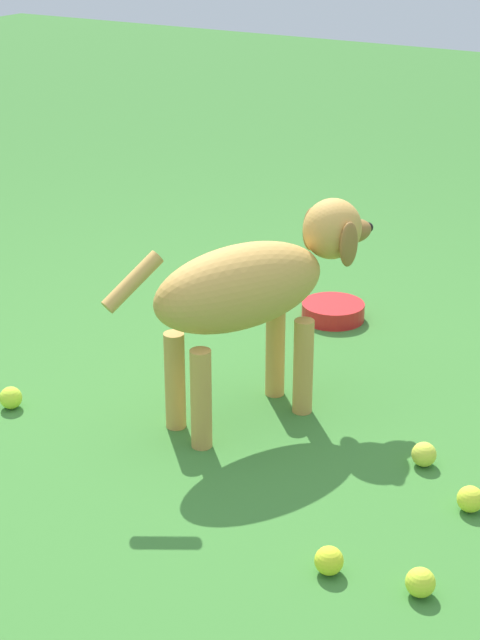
{
  "coord_description": "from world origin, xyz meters",
  "views": [
    {
      "loc": [
        -1.44,
        2.06,
        1.43
      ],
      "look_at": [
        -0.1,
        -0.15,
        0.31
      ],
      "focal_mm": 57.63,
      "sensor_mm": 36.0,
      "label": 1
    }
  ],
  "objects_px": {
    "tennis_ball_2": "(470,499)",
    "water_bowl": "(332,311)",
    "tennis_ball_3": "(424,454)",
    "tennis_ball_4": "(420,582)",
    "tennis_ball_0": "(11,398)",
    "tennis_ball_1": "(329,561)",
    "dog": "(255,286)"
  },
  "relations": [
    {
      "from": "tennis_ball_4",
      "to": "dog",
      "type": "bearing_deg",
      "value": -35.72
    },
    {
      "from": "tennis_ball_0",
      "to": "tennis_ball_1",
      "type": "distance_m",
      "value": 1.16
    },
    {
      "from": "dog",
      "to": "tennis_ball_3",
      "type": "distance_m",
      "value": 0.64
    },
    {
      "from": "tennis_ball_0",
      "to": "tennis_ball_1",
      "type": "height_order",
      "value": "same"
    },
    {
      "from": "tennis_ball_0",
      "to": "tennis_ball_2",
      "type": "xyz_separation_m",
      "value": [
        -1.33,
        -0.19,
        0.0
      ]
    },
    {
      "from": "dog",
      "to": "tennis_ball_0",
      "type": "bearing_deg",
      "value": 142.32
    },
    {
      "from": "dog",
      "to": "water_bowl",
      "type": "xyz_separation_m",
      "value": [
        0.12,
        -0.74,
        -0.37
      ]
    },
    {
      "from": "tennis_ball_2",
      "to": "tennis_ball_3",
      "type": "xyz_separation_m",
      "value": [
        0.18,
        -0.14,
        0.0
      ]
    },
    {
      "from": "tennis_ball_4",
      "to": "tennis_ball_0",
      "type": "bearing_deg",
      "value": -7.54
    },
    {
      "from": "tennis_ball_3",
      "to": "water_bowl",
      "type": "height_order",
      "value": "tennis_ball_3"
    },
    {
      "from": "tennis_ball_1",
      "to": "tennis_ball_4",
      "type": "bearing_deg",
      "value": -170.53
    },
    {
      "from": "tennis_ball_1",
      "to": "tennis_ball_3",
      "type": "xyz_separation_m",
      "value": [
        -0.01,
        -0.54,
        0.0
      ]
    },
    {
      "from": "dog",
      "to": "water_bowl",
      "type": "height_order",
      "value": "dog"
    },
    {
      "from": "dog",
      "to": "tennis_ball_3",
      "type": "height_order",
      "value": "dog"
    },
    {
      "from": "tennis_ball_0",
      "to": "tennis_ball_1",
      "type": "relative_size",
      "value": 1.0
    },
    {
      "from": "tennis_ball_2",
      "to": "tennis_ball_4",
      "type": "height_order",
      "value": "same"
    },
    {
      "from": "water_bowl",
      "to": "tennis_ball_0",
      "type": "bearing_deg",
      "value": 64.89
    },
    {
      "from": "tennis_ball_2",
      "to": "tennis_ball_1",
      "type": "bearing_deg",
      "value": 65.3
    },
    {
      "from": "tennis_ball_1",
      "to": "tennis_ball_3",
      "type": "bearing_deg",
      "value": -90.73
    },
    {
      "from": "dog",
      "to": "tennis_ball_2",
      "type": "relative_size",
      "value": 12.51
    },
    {
      "from": "dog",
      "to": "water_bowl",
      "type": "distance_m",
      "value": 0.83
    },
    {
      "from": "dog",
      "to": "water_bowl",
      "type": "bearing_deg",
      "value": 33.06
    },
    {
      "from": "dog",
      "to": "tennis_ball_0",
      "type": "height_order",
      "value": "dog"
    },
    {
      "from": "tennis_ball_3",
      "to": "water_bowl",
      "type": "relative_size",
      "value": 0.3
    },
    {
      "from": "tennis_ball_3",
      "to": "tennis_ball_4",
      "type": "relative_size",
      "value": 1.0
    },
    {
      "from": "tennis_ball_1",
      "to": "dog",
      "type": "bearing_deg",
      "value": -46.82
    },
    {
      "from": "water_bowl",
      "to": "tennis_ball_2",
      "type": "bearing_deg",
      "value": 132.72
    },
    {
      "from": "tennis_ball_2",
      "to": "tennis_ball_4",
      "type": "distance_m",
      "value": 0.37
    },
    {
      "from": "tennis_ball_0",
      "to": "water_bowl",
      "type": "bearing_deg",
      "value": -115.11
    },
    {
      "from": "dog",
      "to": "tennis_ball_1",
      "type": "bearing_deg",
      "value": -113.04
    },
    {
      "from": "tennis_ball_2",
      "to": "water_bowl",
      "type": "distance_m",
      "value": 1.21
    },
    {
      "from": "dog",
      "to": "tennis_ball_0",
      "type": "xyz_separation_m",
      "value": [
        0.63,
        0.34,
        -0.36
      ]
    }
  ]
}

